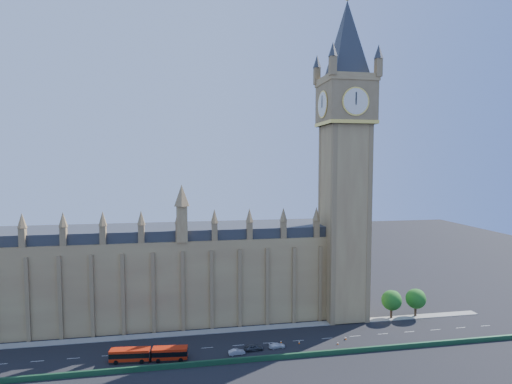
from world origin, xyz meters
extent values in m
plane|color=black|center=(0.00, 0.00, 0.00)|extent=(400.00, 400.00, 0.00)
cube|color=olive|center=(-25.00, 22.00, 12.50)|extent=(120.00, 20.00, 25.00)
cube|color=#2D3035|center=(-25.00, 22.00, 26.50)|extent=(120.00, 18.00, 3.00)
cube|color=olive|center=(38.00, 14.00, 29.00)|extent=(12.00, 12.00, 58.00)
cube|color=olive|center=(38.00, 14.00, 64.00)|extent=(14.00, 14.00, 12.00)
cylinder|color=silver|center=(38.00, 6.85, 64.00)|extent=(7.20, 0.30, 7.20)
cube|color=olive|center=(38.00, 14.00, 71.00)|extent=(14.50, 14.50, 2.00)
pyramid|color=#2D3035|center=(38.00, 14.00, 94.00)|extent=(20.59, 20.59, 22.00)
cube|color=#1E4C2D|center=(0.00, -9.00, 0.60)|extent=(160.00, 0.60, 1.20)
cube|color=gray|center=(0.00, 9.50, 0.08)|extent=(160.00, 3.00, 0.16)
cylinder|color=#382619|center=(52.00, 10.00, 2.00)|extent=(0.70, 0.70, 4.00)
sphere|color=#1F5516|center=(52.00, 10.00, 5.50)|extent=(6.00, 6.00, 6.00)
sphere|color=#1F5516|center=(52.80, 10.30, 6.10)|extent=(4.38, 4.38, 4.38)
cylinder|color=#382619|center=(60.00, 10.00, 2.00)|extent=(0.70, 0.70, 4.00)
sphere|color=#1F5516|center=(60.00, 10.00, 5.50)|extent=(6.00, 6.00, 6.00)
sphere|color=#1F5516|center=(60.80, 10.30, 6.10)|extent=(4.38, 4.38, 4.38)
cube|color=#B1200B|center=(-22.31, -3.97, 1.54)|extent=(9.44, 3.43, 3.08)
cube|color=#B1200B|center=(-13.01, -4.86, 1.54)|extent=(8.42, 3.33, 3.08)
cube|color=black|center=(-22.31, -3.97, 1.91)|extent=(9.49, 3.48, 1.17)
cube|color=black|center=(-13.01, -4.86, 1.91)|extent=(8.47, 3.39, 1.17)
cylinder|color=black|center=(-17.92, -4.39, 1.39)|extent=(1.05, 2.53, 2.46)
cylinder|color=black|center=(-25.37, -4.97, 0.51)|extent=(1.05, 0.40, 1.03)
cylinder|color=black|center=(-25.13, -2.41, 0.51)|extent=(1.05, 0.40, 1.03)
cylinder|color=black|center=(-19.49, -5.53, 0.51)|extent=(1.05, 0.40, 1.03)
cylinder|color=black|center=(-19.25, -2.97, 0.51)|extent=(1.05, 0.40, 1.03)
cylinder|color=black|center=(-15.75, -5.88, 0.51)|extent=(1.05, 0.40, 1.03)
cylinder|color=black|center=(-15.51, -3.33, 0.51)|extent=(1.05, 0.40, 1.03)
cylinder|color=black|center=(-10.52, -6.38, 0.51)|extent=(1.05, 0.40, 1.03)
cylinder|color=black|center=(-10.28, -3.83, 0.51)|extent=(1.05, 0.40, 1.03)
imported|color=#393B40|center=(7.46, -3.48, 0.78)|extent=(4.64, 2.03, 1.56)
imported|color=#A4A5AB|center=(3.00, -4.90, 0.66)|extent=(4.12, 1.73, 1.32)
imported|color=silver|center=(13.52, -3.12, 0.61)|extent=(4.36, 2.15, 1.22)
cube|color=black|center=(15.18, -0.60, 0.02)|extent=(0.50, 0.50, 0.04)
cone|color=orange|center=(15.18, -0.60, 0.33)|extent=(0.55, 0.55, 0.66)
cylinder|color=white|center=(15.18, -0.60, 0.43)|extent=(0.32, 0.32, 0.11)
cube|color=black|center=(19.73, -1.80, 0.02)|extent=(0.48, 0.48, 0.04)
cone|color=orange|center=(19.73, -1.80, 0.37)|extent=(0.53, 0.53, 0.73)
cylinder|color=white|center=(19.73, -1.80, 0.47)|extent=(0.36, 0.36, 0.13)
cube|color=black|center=(32.58, -1.65, 0.02)|extent=(0.48, 0.48, 0.04)
cone|color=#FF5E0D|center=(32.58, -1.65, 0.39)|extent=(0.52, 0.52, 0.78)
cylinder|color=white|center=(32.58, -1.65, 0.50)|extent=(0.38, 0.38, 0.13)
cube|color=black|center=(29.47, -3.96, 0.02)|extent=(0.42, 0.42, 0.04)
cone|color=#FF5E0D|center=(29.47, -3.96, 0.32)|extent=(0.46, 0.46, 0.63)
cylinder|color=white|center=(29.47, -3.96, 0.41)|extent=(0.31, 0.31, 0.11)
camera|label=1|loc=(-8.66, -98.91, 46.86)|focal=28.00mm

